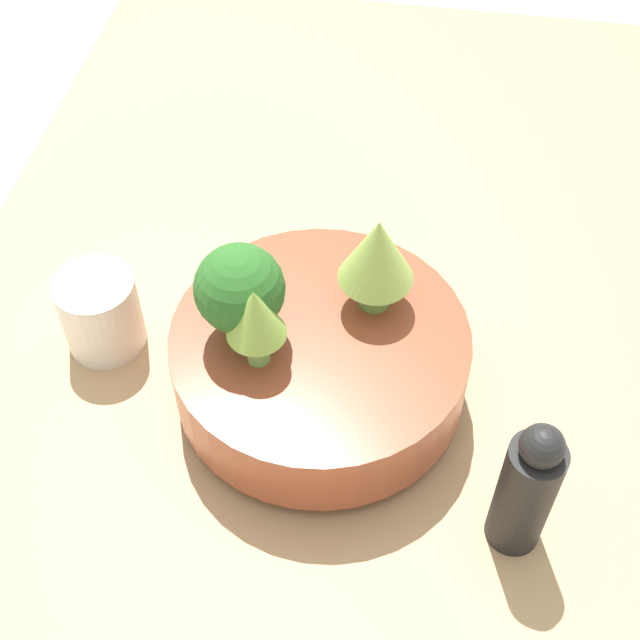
% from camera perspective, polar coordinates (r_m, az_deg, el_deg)
% --- Properties ---
extents(ground_plane, '(6.00, 6.00, 0.00)m').
position_cam_1_polar(ground_plane, '(0.83, 0.90, -4.43)').
color(ground_plane, silver).
extents(table, '(1.20, 0.75, 0.04)m').
position_cam_1_polar(table, '(0.81, 0.92, -3.56)').
color(table, tan).
rests_on(table, ground_plane).
extents(bowl, '(0.25, 0.25, 0.08)m').
position_cam_1_polar(bowl, '(0.74, 0.00, -2.64)').
color(bowl, brown).
rests_on(bowl, table).
extents(romanesco_piece_near, '(0.06, 0.06, 0.09)m').
position_cam_1_polar(romanesco_piece_near, '(0.70, 3.68, 4.24)').
color(romanesco_piece_near, '#6BA34C').
rests_on(romanesco_piece_near, bowl).
extents(broccoli_floret_back, '(0.07, 0.07, 0.09)m').
position_cam_1_polar(broccoli_floret_back, '(0.68, -5.17, 1.92)').
color(broccoli_floret_back, '#609347').
rests_on(broccoli_floret_back, bowl).
extents(romanesco_piece_far, '(0.05, 0.05, 0.08)m').
position_cam_1_polar(romanesco_piece_far, '(0.66, -4.16, 0.23)').
color(romanesco_piece_far, '#7AB256').
rests_on(romanesco_piece_far, bowl).
extents(cup, '(0.07, 0.07, 0.08)m').
position_cam_1_polar(cup, '(0.81, -13.86, 0.47)').
color(cup, silver).
rests_on(cup, table).
extents(pepper_mill, '(0.04, 0.04, 0.14)m').
position_cam_1_polar(pepper_mill, '(0.67, 13.08, -10.50)').
color(pepper_mill, black).
rests_on(pepper_mill, table).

